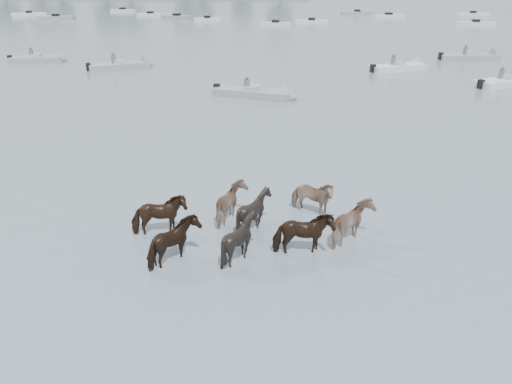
{
  "coord_description": "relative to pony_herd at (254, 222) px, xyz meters",
  "views": [
    {
      "loc": [
        1.72,
        -13.54,
        7.61
      ],
      "look_at": [
        1.07,
        1.39,
        1.1
      ],
      "focal_mm": 36.05,
      "sensor_mm": 36.0,
      "label": 1
    }
  ],
  "objects": [
    {
      "name": "pony_herd",
      "position": [
        0.0,
        0.0,
        0.0
      ],
      "size": [
        7.61,
        4.81,
        1.45
      ],
      "color": "black",
      "rests_on": "ground"
    },
    {
      "name": "motorboat_c",
      "position": [
        11.01,
        29.15,
        -0.35
      ],
      "size": [
        5.38,
        3.61,
        1.92
      ],
      "rotation": [
        0.0,
        0.0,
        0.43
      ],
      "color": "silver",
      "rests_on": "ground"
    },
    {
      "name": "motorboat_a",
      "position": [
        -11.8,
        28.92,
        -0.35
      ],
      "size": [
        5.48,
        3.78,
        1.92
      ],
      "rotation": [
        0.0,
        0.0,
        0.46
      ],
      "color": "gray",
      "rests_on": "ground"
    },
    {
      "name": "ground",
      "position": [
        -1.05,
        -0.31,
        -0.57
      ],
      "size": [
        400.0,
        400.0,
        0.0
      ],
      "primitive_type": "plane",
      "color": "slate",
      "rests_on": "ground"
    },
    {
      "name": "distant_flotilla",
      "position": [
        -1.31,
        74.43,
        -0.32
      ],
      "size": [
        105.64,
        26.59,
        0.93
      ],
      "color": "silver",
      "rests_on": "ground"
    },
    {
      "name": "swimming_pony",
      "position": [
        1.18,
        19.23,
        -0.47
      ],
      "size": [
        0.72,
        0.44,
        0.44
      ],
      "color": "black",
      "rests_on": "ground"
    },
    {
      "name": "motorboat_f",
      "position": [
        -20.03,
        31.76,
        -0.35
      ],
      "size": [
        5.15,
        2.54,
        1.92
      ],
      "rotation": [
        0.0,
        0.0,
        0.2
      ],
      "color": "gray",
      "rests_on": "ground"
    },
    {
      "name": "motorboat_e",
      "position": [
        18.73,
        34.68,
        -0.35
      ],
      "size": [
        5.87,
        2.0,
        1.92
      ],
      "rotation": [
        0.0,
        0.0,
        0.07
      ],
      "color": "gray",
      "rests_on": "ground"
    },
    {
      "name": "motorboat_b",
      "position": [
        -0.21,
        18.79,
        -0.35
      ],
      "size": [
        5.81,
        3.28,
        1.92
      ],
      "rotation": [
        0.0,
        0.0,
        -0.32
      ],
      "color": "gray",
      "rests_on": "ground"
    }
  ]
}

